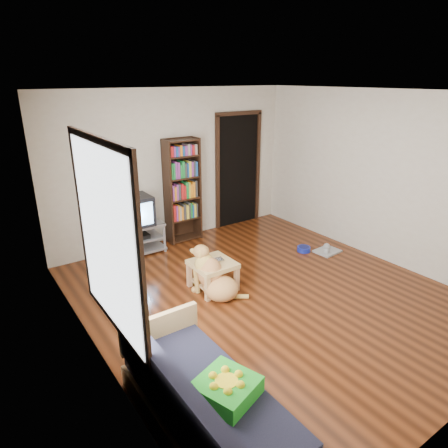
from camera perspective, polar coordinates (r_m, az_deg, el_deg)
ground at (r=5.50m, az=6.13°, el=-9.95°), size 5.00×5.00×0.00m
ceiling at (r=4.75m, az=7.36°, el=18.24°), size 5.00×5.00×0.00m
wall_back at (r=6.98m, az=-7.08°, el=8.11°), size 4.50×0.00×4.50m
wall_left at (r=3.94m, az=-18.80°, el=-2.60°), size 0.00×5.00×5.00m
wall_right at (r=6.64m, az=21.56°, el=6.20°), size 0.00×5.00×5.00m
green_cushion at (r=3.35m, az=0.36°, el=-22.40°), size 0.55×0.55×0.14m
laptop at (r=5.40m, az=-1.47°, el=-5.45°), size 0.33×0.25×0.02m
dog_bowl at (r=6.84m, az=11.32°, el=-3.52°), size 0.22×0.22×0.08m
grey_rag at (r=6.90m, az=14.53°, el=-3.78°), size 0.42×0.35×0.03m
window at (r=3.42m, az=-16.47°, el=-2.19°), size 0.03×1.46×1.70m
doorway at (r=7.70m, az=2.01°, el=8.04°), size 1.03×0.05×2.19m
tv_stand at (r=6.70m, az=-12.48°, el=-1.99°), size 0.90×0.45×0.50m
crt_tv at (r=6.56m, az=-12.87°, el=1.90°), size 0.55×0.52×0.58m
bookshelf at (r=6.93m, az=-5.99°, el=5.53°), size 0.60×0.30×1.80m
sofa at (r=3.55m, az=-3.02°, el=-24.51°), size 0.80×1.80×0.80m
coffee_table at (r=5.48m, az=-1.63°, el=-6.58°), size 0.55×0.55×0.40m
dog at (r=5.33m, az=-1.54°, el=-7.65°), size 0.59×0.79×0.71m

